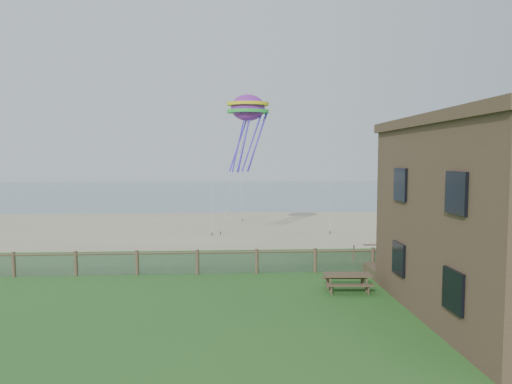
# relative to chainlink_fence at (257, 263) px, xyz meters

# --- Properties ---
(ground) EXTENTS (160.00, 160.00, 0.00)m
(ground) POSITION_rel_chainlink_fence_xyz_m (0.00, -6.00, -0.55)
(ground) COLOR #255C1F
(ground) RESTS_ON ground
(sand_beach) EXTENTS (72.00, 20.00, 0.02)m
(sand_beach) POSITION_rel_chainlink_fence_xyz_m (0.00, 16.00, -0.55)
(sand_beach) COLOR tan
(sand_beach) RESTS_ON ground
(ocean) EXTENTS (160.00, 68.00, 0.02)m
(ocean) POSITION_rel_chainlink_fence_xyz_m (0.00, 60.00, -0.55)
(ocean) COLOR slate
(ocean) RESTS_ON ground
(chainlink_fence) EXTENTS (36.20, 0.20, 1.25)m
(chainlink_fence) POSITION_rel_chainlink_fence_xyz_m (0.00, 0.00, 0.00)
(chainlink_fence) COLOR brown
(chainlink_fence) RESTS_ON ground
(picnic_table) EXTENTS (2.12, 1.65, 0.86)m
(picnic_table) POSITION_rel_chainlink_fence_xyz_m (3.80, -3.29, -0.12)
(picnic_table) COLOR brown
(picnic_table) RESTS_ON ground
(octopus_kite) EXTENTS (3.48, 3.05, 5.96)m
(octopus_kite) POSITION_rel_chainlink_fence_xyz_m (-0.06, 9.00, 7.25)
(octopus_kite) COLOR #E62466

